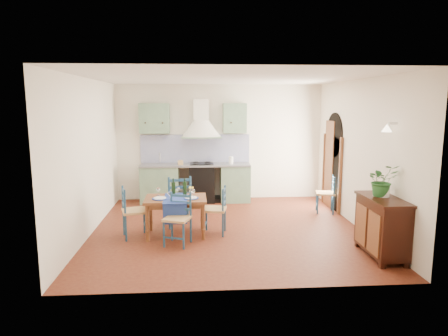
{
  "coord_description": "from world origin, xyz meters",
  "views": [
    {
      "loc": [
        -0.57,
        -7.25,
        2.36
      ],
      "look_at": [
        -0.04,
        0.3,
        1.12
      ],
      "focal_mm": 32.0,
      "sensor_mm": 36.0,
      "label": 1
    }
  ],
  "objects_px": {
    "potted_plant": "(382,180)",
    "chair_near": "(178,219)",
    "dining_table": "(176,202)",
    "sideboard": "(382,225)"
  },
  "relations": [
    {
      "from": "potted_plant",
      "to": "chair_near",
      "type": "bearing_deg",
      "value": 168.24
    },
    {
      "from": "dining_table",
      "to": "sideboard",
      "type": "bearing_deg",
      "value": -21.05
    },
    {
      "from": "chair_near",
      "to": "sideboard",
      "type": "distance_m",
      "value": 3.24
    },
    {
      "from": "dining_table",
      "to": "potted_plant",
      "type": "bearing_deg",
      "value": -19.35
    },
    {
      "from": "chair_near",
      "to": "potted_plant",
      "type": "distance_m",
      "value": 3.31
    },
    {
      "from": "chair_near",
      "to": "potted_plant",
      "type": "height_order",
      "value": "potted_plant"
    },
    {
      "from": "potted_plant",
      "to": "dining_table",
      "type": "bearing_deg",
      "value": 160.65
    },
    {
      "from": "dining_table",
      "to": "chair_near",
      "type": "bearing_deg",
      "value": -83.35
    },
    {
      "from": "chair_near",
      "to": "potted_plant",
      "type": "bearing_deg",
      "value": -11.76
    },
    {
      "from": "chair_near",
      "to": "sideboard",
      "type": "height_order",
      "value": "sideboard"
    }
  ]
}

